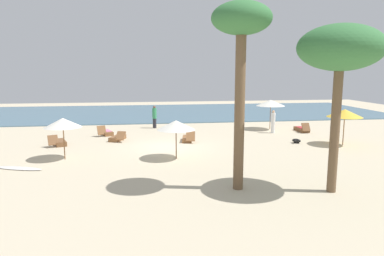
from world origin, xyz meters
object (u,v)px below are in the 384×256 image
(umbrella_1, at_px, (271,103))
(surfboard, at_px, (19,168))
(umbrella_2, at_px, (176,125))
(dog, at_px, (296,141))
(person_1, at_px, (154,117))
(umbrella_3, at_px, (63,123))
(lounger_2, at_px, (188,139))
(lounger_4, at_px, (302,129))
(palm_1, at_px, (241,31))
(lounger_1, at_px, (59,142))
(umbrella_0, at_px, (345,113))
(lounger_3, at_px, (106,132))
(person_2, at_px, (273,122))
(lounger_0, at_px, (118,138))
(palm_0, at_px, (340,50))

(umbrella_1, distance_m, surfboard, 18.06)
(umbrella_2, relative_size, dog, 3.47)
(umbrella_1, bearing_deg, umbrella_2, -134.83)
(person_1, xyz_separation_m, surfboard, (-6.67, -10.89, -0.87))
(umbrella_1, distance_m, umbrella_3, 15.64)
(umbrella_2, height_order, dog, umbrella_2)
(lounger_2, xyz_separation_m, lounger_4, (8.92, 2.44, 0.01))
(umbrella_1, relative_size, umbrella_3, 1.06)
(palm_1, bearing_deg, dog, 53.10)
(lounger_1, height_order, lounger_2, lounger_2)
(umbrella_0, height_order, lounger_1, umbrella_0)
(lounger_2, bearing_deg, person_1, 109.14)
(umbrella_1, distance_m, lounger_3, 12.50)
(lounger_4, distance_m, surfboard, 19.17)
(lounger_3, relative_size, palm_1, 0.25)
(umbrella_3, xyz_separation_m, person_2, (13.42, 5.88, -1.06))
(person_2, bearing_deg, lounger_0, -173.52)
(umbrella_2, height_order, surfboard, umbrella_2)
(umbrella_3, bearing_deg, umbrella_2, -6.53)
(umbrella_2, relative_size, umbrella_3, 0.94)
(palm_1, bearing_deg, lounger_0, 117.03)
(palm_1, bearing_deg, lounger_1, 133.05)
(umbrella_1, distance_m, dog, 5.60)
(palm_0, bearing_deg, lounger_2, 112.33)
(lounger_1, relative_size, lounger_4, 1.06)
(umbrella_0, height_order, umbrella_3, umbrella_0)
(umbrella_3, xyz_separation_m, palm_0, (11.08, -6.51, 3.35))
(palm_1, xyz_separation_m, dog, (5.91, 7.88, -5.81))
(lounger_4, bearing_deg, surfboard, -156.09)
(umbrella_1, bearing_deg, lounger_4, -32.17)
(umbrella_1, xyz_separation_m, lounger_0, (-11.38, -2.81, -1.89))
(palm_1, bearing_deg, lounger_3, 116.58)
(person_2, xyz_separation_m, surfboard, (-15.15, -7.50, -0.81))
(umbrella_0, bearing_deg, palm_0, -123.20)
(umbrella_1, distance_m, person_1, 9.09)
(lounger_3, bearing_deg, lounger_4, -2.36)
(umbrella_2, bearing_deg, person_2, 40.35)
(umbrella_0, height_order, surfboard, umbrella_0)
(lounger_0, height_order, surfboard, lounger_0)
(person_2, bearing_deg, surfboard, -153.67)
(dog, bearing_deg, palm_0, -106.01)
(dog, relative_size, surfboard, 0.24)
(lounger_1, relative_size, person_2, 1.06)
(umbrella_1, relative_size, lounger_0, 1.27)
(umbrella_0, distance_m, palm_1, 11.75)
(umbrella_3, height_order, person_1, umbrella_3)
(person_1, bearing_deg, lounger_4, -16.05)
(lounger_2, xyz_separation_m, palm_0, (4.20, -10.23, 5.08))
(umbrella_0, relative_size, umbrella_1, 0.96)
(lounger_3, bearing_deg, person_1, 35.74)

